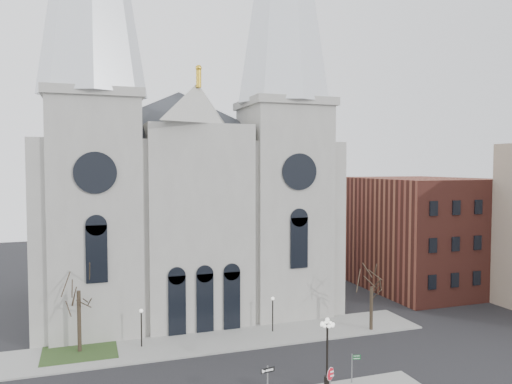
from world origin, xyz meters
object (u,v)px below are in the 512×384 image
object	(u,v)px
globe_lamp	(327,343)
street_name_sign	(353,365)
one_way_sign	(268,377)
stop_sign	(330,378)

from	to	relation	value
globe_lamp	street_name_sign	size ratio (longest dim) A/B	2.37
globe_lamp	one_way_sign	bearing A→B (deg)	-173.20
globe_lamp	street_name_sign	xyz separation A→B (m)	(2.07, 0.03, -1.85)
one_way_sign	globe_lamp	bearing A→B (deg)	-2.23
stop_sign	one_way_sign	size ratio (longest dim) A/B	1.07
stop_sign	globe_lamp	distance (m)	2.91
one_way_sign	street_name_sign	bearing A→B (deg)	-4.04
globe_lamp	street_name_sign	distance (m)	2.78
one_way_sign	street_name_sign	xyz separation A→B (m)	(6.71, 0.59, -0.32)
globe_lamp	street_name_sign	world-z (taller)	globe_lamp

